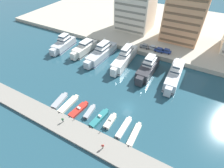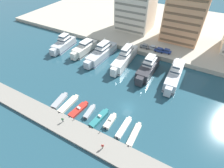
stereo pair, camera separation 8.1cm
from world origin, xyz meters
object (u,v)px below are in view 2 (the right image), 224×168
(motorboat_cream_center_right, at_px, (110,121))
(motorboat_cream_right, at_px, (134,134))
(motorboat_grey_center_left, at_px, (90,112))
(car_blue_mid_left, at_px, (159,50))
(pedestrian_mid_deck, at_px, (63,119))
(motorboat_grey_far_left, at_px, (60,101))
(pedestrian_far_side, at_px, (103,146))
(yacht_charcoal_center, at_px, (148,68))
(car_grey_far_left, at_px, (145,46))
(motorboat_teal_center, at_px, (99,118))
(motorboat_cream_left, at_px, (69,104))
(yacht_ivory_left, at_px, (85,48))
(motorboat_white_mid_right, at_px, (124,127))
(yacht_white_center_left, at_px, (125,58))
(yacht_silver_far_left, at_px, (64,44))
(car_silver_left, at_px, (153,47))
(car_blue_center_left, at_px, (167,51))
(motorboat_red_mid_left, at_px, (78,110))
(yacht_silver_mid_left, at_px, (102,53))

(motorboat_cream_center_right, height_order, motorboat_cream_right, motorboat_cream_center_right)
(motorboat_grey_center_left, xyz_separation_m, motorboat_cream_right, (14.72, -0.61, -0.06))
(motorboat_cream_center_right, relative_size, car_blue_mid_left, 1.44)
(car_blue_mid_left, bearing_deg, pedestrian_mid_deck, -104.24)
(motorboat_grey_far_left, distance_m, pedestrian_far_side, 21.71)
(yacht_charcoal_center, xyz_separation_m, car_grey_far_left, (-6.90, 14.63, 0.31))
(motorboat_teal_center, relative_size, pedestrian_mid_deck, 4.71)
(motorboat_teal_center, bearing_deg, motorboat_cream_left, 179.49)
(motorboat_grey_far_left, relative_size, motorboat_cream_left, 0.85)
(yacht_ivory_left, bearing_deg, motorboat_white_mid_right, -40.13)
(car_grey_far_left, bearing_deg, yacht_white_center_left, -106.46)
(motorboat_grey_center_left, bearing_deg, pedestrian_far_side, -40.40)
(yacht_ivory_left, distance_m, motorboat_white_mid_right, 43.14)
(yacht_silver_far_left, distance_m, yacht_white_center_left, 29.94)
(yacht_silver_far_left, distance_m, motorboat_grey_center_left, 41.64)
(yacht_silver_far_left, xyz_separation_m, motorboat_grey_center_left, (32.34, -26.17, -1.83))
(motorboat_grey_far_left, bearing_deg, motorboat_cream_left, 4.19)
(car_silver_left, relative_size, car_blue_center_left, 1.00)
(motorboat_red_mid_left, bearing_deg, motorboat_cream_center_right, 5.06)
(yacht_ivory_left, xyz_separation_m, car_blue_mid_left, (29.53, 13.60, 0.65))
(car_silver_left, bearing_deg, motorboat_cream_center_right, -86.74)
(yacht_white_center_left, distance_m, motorboat_grey_far_left, 31.00)
(motorboat_cream_center_right, distance_m, pedestrian_far_side, 8.56)
(pedestrian_far_side, bearing_deg, pedestrian_mid_deck, 174.27)
(yacht_ivory_left, bearing_deg, car_grey_far_left, 30.99)
(motorboat_teal_center, height_order, car_silver_left, car_silver_left)
(yacht_ivory_left, relative_size, motorboat_cream_left, 1.84)
(car_blue_center_left, relative_size, pedestrian_mid_deck, 2.47)
(yacht_silver_mid_left, relative_size, car_silver_left, 5.04)
(motorboat_cream_center_right, distance_m, motorboat_white_mid_right, 4.31)
(yacht_silver_far_left, height_order, motorboat_cream_center_right, yacht_silver_far_left)
(car_blue_center_left, bearing_deg, yacht_ivory_left, -156.32)
(motorboat_grey_far_left, height_order, car_blue_mid_left, car_blue_mid_left)
(motorboat_grey_center_left, height_order, motorboat_white_mid_right, motorboat_grey_center_left)
(motorboat_white_mid_right, distance_m, pedestrian_far_side, 8.43)
(car_grey_far_left, height_order, pedestrian_far_side, car_grey_far_left)
(motorboat_red_mid_left, distance_m, motorboat_cream_center_right, 10.49)
(pedestrian_far_side, bearing_deg, motorboat_grey_far_left, 160.49)
(yacht_white_center_left, distance_m, motorboat_grey_center_left, 29.09)
(motorboat_cream_right, bearing_deg, yacht_silver_mid_left, 134.06)
(motorboat_grey_center_left, height_order, car_silver_left, car_silver_left)
(yacht_silver_far_left, distance_m, motorboat_cream_center_right, 47.33)
(yacht_ivory_left, bearing_deg, motorboat_cream_right, -38.01)
(yacht_white_center_left, relative_size, car_silver_left, 5.16)
(motorboat_grey_far_left, bearing_deg, motorboat_red_mid_left, -0.52)
(motorboat_cream_left, distance_m, motorboat_grey_center_left, 7.54)
(yacht_silver_far_left, relative_size, pedestrian_mid_deck, 9.50)
(motorboat_red_mid_left, relative_size, motorboat_cream_center_right, 1.28)
(pedestrian_mid_deck, bearing_deg, yacht_ivory_left, 116.64)
(car_grey_far_left, bearing_deg, motorboat_cream_center_right, -81.99)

